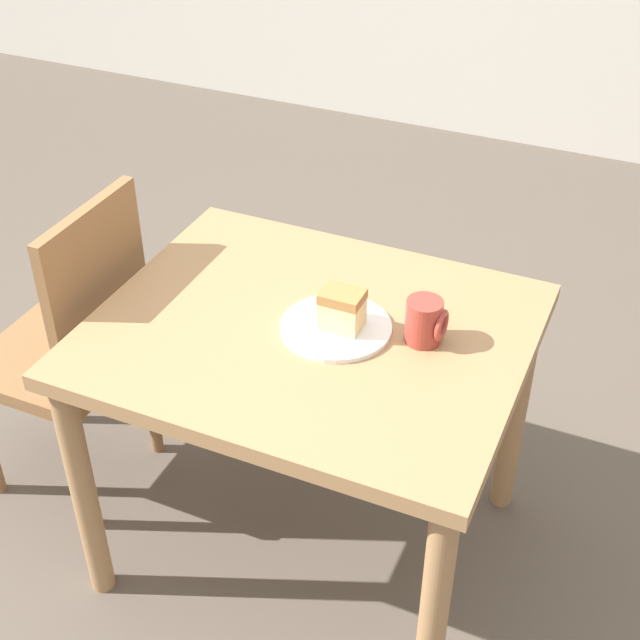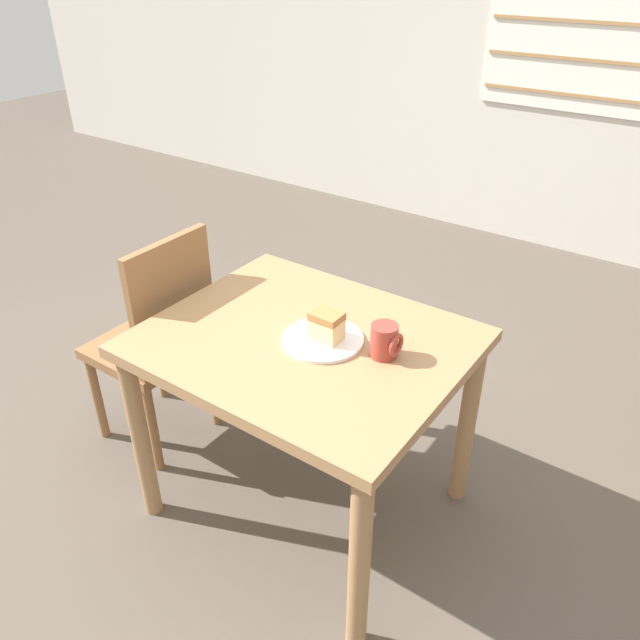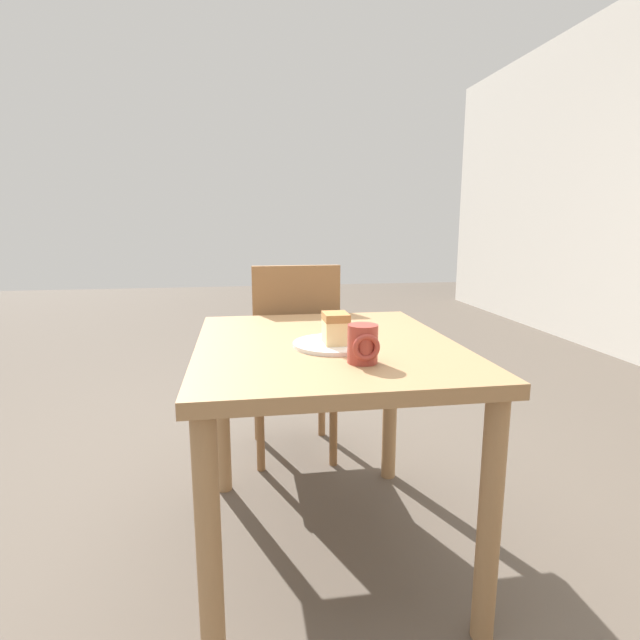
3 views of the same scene
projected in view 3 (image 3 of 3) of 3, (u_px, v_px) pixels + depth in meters
The scene contains 6 objects.
ground_plane at pixel (249, 531), 1.78m from camera, with size 14.00×14.00×0.00m, color brown.
dining_table_near at pixel (326, 374), 1.58m from camera, with size 0.97×0.80×0.72m.
chair_near_window at pixel (294, 358), 2.25m from camera, with size 0.39×0.39×0.91m.
plate at pixel (334, 344), 1.51m from camera, with size 0.25×0.25×0.01m.
cake_slice at pixel (336, 328), 1.48m from camera, with size 0.09×0.07×0.09m.
coffee_mug at pixel (363, 344), 1.32m from camera, with size 0.09×0.08×0.10m.
Camera 3 is at (1.62, -0.00, 1.09)m, focal length 28.00 mm.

